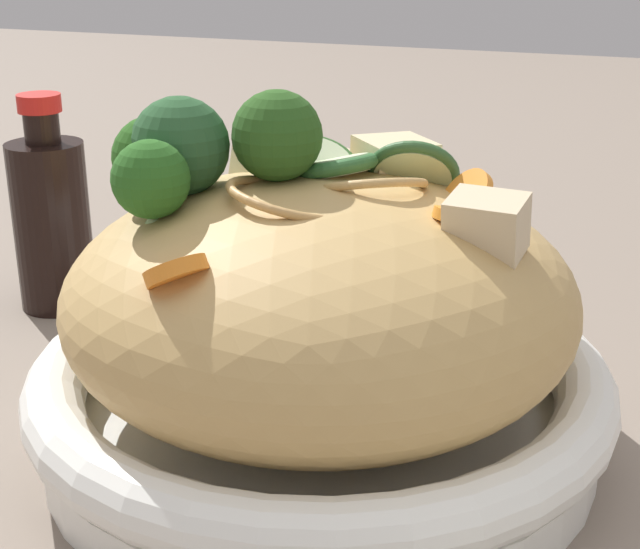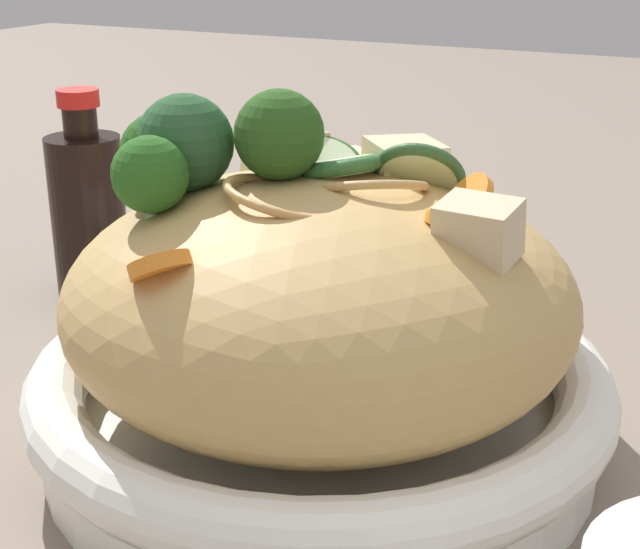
# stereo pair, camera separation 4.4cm
# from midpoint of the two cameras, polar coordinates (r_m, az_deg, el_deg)

# --- Properties ---
(ground_plane) EXTENTS (3.00, 3.00, 0.00)m
(ground_plane) POSITION_cam_midpoint_polar(r_m,az_deg,el_deg) (0.48, 2.67, -10.18)
(ground_plane) COLOR gray
(serving_bowl) EXTENTS (0.28, 0.28, 0.05)m
(serving_bowl) POSITION_cam_midpoint_polar(r_m,az_deg,el_deg) (0.46, 2.72, -7.41)
(serving_bowl) COLOR white
(serving_bowl) RESTS_ON ground_plane
(noodle_heap) EXTENTS (0.24, 0.24, 0.12)m
(noodle_heap) POSITION_cam_midpoint_polar(r_m,az_deg,el_deg) (0.44, 2.84, -1.40)
(noodle_heap) COLOR tan
(noodle_heap) RESTS_ON serving_bowl
(broccoli_florets) EXTENTS (0.10, 0.09, 0.07)m
(broccoli_florets) POSITION_cam_midpoint_polar(r_m,az_deg,el_deg) (0.43, -4.57, 7.44)
(broccoli_florets) COLOR #A2C17C
(broccoli_florets) RESTS_ON serving_bowl
(carrot_coins) EXTENTS (0.12, 0.14, 0.03)m
(carrot_coins) POSITION_cam_midpoint_polar(r_m,az_deg,el_deg) (0.39, 4.54, 2.58)
(carrot_coins) COLOR orange
(carrot_coins) RESTS_ON serving_bowl
(zucchini_slices) EXTENTS (0.10, 0.07, 0.04)m
(zucchini_slices) POSITION_cam_midpoint_polar(r_m,az_deg,el_deg) (0.44, 5.55, 6.31)
(zucchini_slices) COLOR beige
(zucchini_slices) RESTS_ON serving_bowl
(chicken_chunks) EXTENTS (0.15, 0.13, 0.04)m
(chicken_chunks) POSITION_cam_midpoint_polar(r_m,az_deg,el_deg) (0.45, 5.73, 6.08)
(chicken_chunks) COLOR beige
(chicken_chunks) RESTS_ON serving_bowl
(soy_sauce_bottle) EXTENTS (0.05, 0.05, 0.14)m
(soy_sauce_bottle) POSITION_cam_midpoint_polar(r_m,az_deg,el_deg) (0.64, -12.07, 3.73)
(soy_sauce_bottle) COLOR black
(soy_sauce_bottle) RESTS_ON ground_plane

